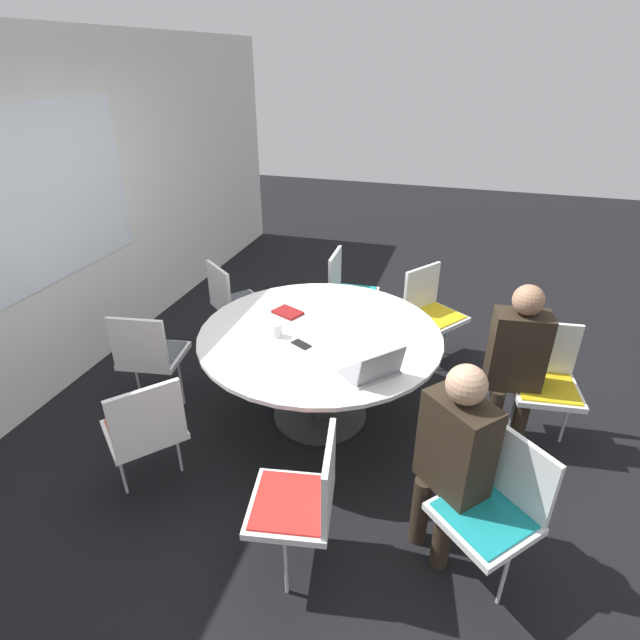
% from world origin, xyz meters
% --- Properties ---
extents(ground_plane, '(16.00, 16.00, 0.00)m').
position_xyz_m(ground_plane, '(0.00, 0.00, 0.00)').
color(ground_plane, black).
extents(wall_back, '(8.00, 0.07, 2.70)m').
position_xyz_m(wall_back, '(0.00, 2.19, 1.35)').
color(wall_back, silver).
rests_on(wall_back, ground_plane).
extents(conference_table, '(1.73, 1.73, 0.74)m').
position_xyz_m(conference_table, '(0.00, 0.00, 0.61)').
color(conference_table, '#333333').
rests_on(conference_table, ground_plane).
extents(chair_0, '(0.61, 0.61, 0.86)m').
position_xyz_m(chair_0, '(-1.01, -1.22, 0.51)').
color(chair_0, white).
rests_on(chair_0, ground_plane).
extents(chair_1, '(0.47, 0.49, 0.86)m').
position_xyz_m(chair_1, '(0.26, -1.57, 0.51)').
color(chair_1, white).
rests_on(chair_1, ground_plane).
extents(chair_2, '(0.60, 0.60, 0.86)m').
position_xyz_m(chair_2, '(1.09, -0.69, 0.51)').
color(chair_2, white).
rests_on(chair_2, ground_plane).
extents(chair_3, '(0.45, 0.44, 0.86)m').
position_xyz_m(chair_3, '(1.28, 0.11, 0.51)').
color(chair_3, white).
rests_on(chair_3, ground_plane).
extents(chair_4, '(0.60, 0.61, 0.86)m').
position_xyz_m(chair_4, '(0.74, 1.05, 0.51)').
color(chair_4, white).
rests_on(chair_4, ground_plane).
extents(chair_5, '(0.49, 0.50, 0.86)m').
position_xyz_m(chair_5, '(-0.28, 1.26, 0.51)').
color(chair_5, white).
rests_on(chair_5, ground_plane).
extents(chair_6, '(0.61, 0.61, 0.86)m').
position_xyz_m(chair_6, '(-1.02, 0.79, 0.51)').
color(chair_6, white).
rests_on(chair_6, ground_plane).
extents(chair_7, '(0.51, 0.49, 0.86)m').
position_xyz_m(chair_7, '(-1.26, -0.29, 0.51)').
color(chair_7, white).
rests_on(chair_7, ground_plane).
extents(person_0, '(0.40, 0.41, 1.21)m').
position_xyz_m(person_0, '(-0.91, -0.99, 0.71)').
color(person_0, '#2D2319').
rests_on(person_0, ground_plane).
extents(person_1, '(0.29, 0.38, 1.21)m').
position_xyz_m(person_1, '(0.15, -1.34, 0.71)').
color(person_1, '#2D2319').
rests_on(person_1, ground_plane).
extents(laptop, '(0.41, 0.41, 0.21)m').
position_xyz_m(laptop, '(-0.43, -0.48, 0.79)').
color(laptop, '#99999E').
rests_on(laptop, conference_table).
extents(spiral_notebook, '(0.22, 0.25, 0.02)m').
position_xyz_m(spiral_notebook, '(0.21, 0.32, 0.75)').
color(spiral_notebook, maroon).
rests_on(spiral_notebook, conference_table).
extents(coffee_cup, '(0.08, 0.08, 0.10)m').
position_xyz_m(coffee_cup, '(-0.14, 0.28, 0.79)').
color(coffee_cup, white).
rests_on(coffee_cup, conference_table).
extents(cell_phone, '(0.13, 0.16, 0.01)m').
position_xyz_m(cell_phone, '(-0.20, 0.07, 0.74)').
color(cell_phone, black).
rests_on(cell_phone, conference_table).
extents(handbag, '(0.36, 0.16, 0.28)m').
position_xyz_m(handbag, '(1.23, 0.59, 0.14)').
color(handbag, black).
rests_on(handbag, ground_plane).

